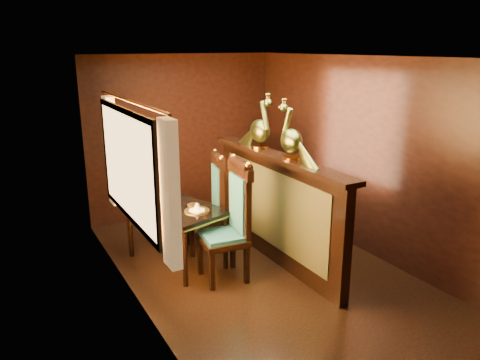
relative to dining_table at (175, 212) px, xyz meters
The scene contains 8 objects.
ground 1.33m from the dining_table, 46.35° to the right, with size 5.00×5.00×0.00m, color black.
room_shell 1.42m from the dining_table, 48.97° to the right, with size 3.04×5.04×2.52m.
partition 1.24m from the dining_table, 25.60° to the right, with size 0.26×2.70×1.36m.
dining_table is the anchor object (origin of this frame).
chair_left 0.81m from the dining_table, 56.83° to the right, with size 0.56×0.58×1.43m.
chair_right 0.61m from the dining_table, 15.22° to the left, with size 0.57×0.59×1.31m.
peacock_left 1.72m from the dining_table, 35.71° to the right, with size 0.21×0.57×0.68m, color #18492A, non-canonical shape.
peacock_right 1.54m from the dining_table, ahead, with size 0.22×0.59×0.71m, color #18492A, non-canonical shape.
Camera 1 is at (-2.70, -4.23, 2.62)m, focal length 35.00 mm.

